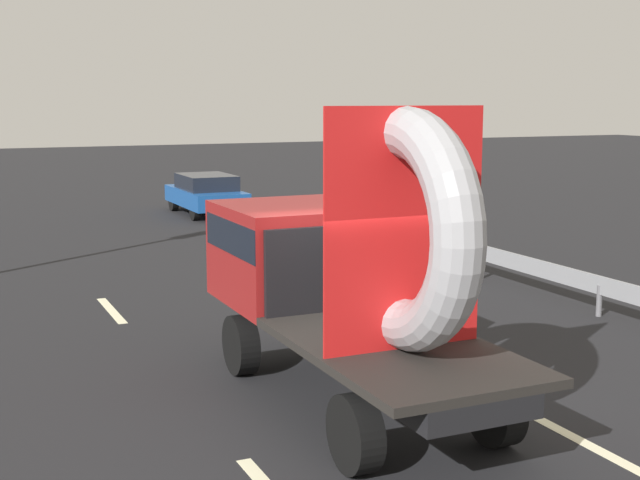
# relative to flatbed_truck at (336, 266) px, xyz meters

# --- Properties ---
(ground_plane) EXTENTS (120.00, 120.00, 0.00)m
(ground_plane) POSITION_rel_flatbed_truck_xyz_m (0.27, -0.62, -1.66)
(ground_plane) COLOR black
(flatbed_truck) EXTENTS (2.02, 5.57, 3.66)m
(flatbed_truck) POSITION_rel_flatbed_truck_xyz_m (0.00, 0.00, 0.00)
(flatbed_truck) COLOR black
(flatbed_truck) RESTS_ON ground_plane
(distant_sedan) EXTENTS (1.71, 3.98, 1.30)m
(distant_sedan) POSITION_rel_flatbed_truck_xyz_m (3.56, 17.35, -0.97)
(distant_sedan) COLOR black
(distant_sedan) RESTS_ON ground_plane
(guardrail) EXTENTS (0.10, 14.02, 0.71)m
(guardrail) POSITION_rel_flatbed_truck_xyz_m (5.85, 6.94, -1.13)
(guardrail) COLOR gray
(guardrail) RESTS_ON ground_plane
(lane_dash_left_far) EXTENTS (0.16, 2.03, 0.01)m
(lane_dash_left_far) POSITION_rel_flatbed_truck_xyz_m (-1.78, 5.58, -1.66)
(lane_dash_left_far) COLOR beige
(lane_dash_left_far) RESTS_ON ground_plane
(lane_dash_right_near) EXTENTS (0.16, 2.82, 0.01)m
(lane_dash_right_near) POSITION_rel_flatbed_truck_xyz_m (1.78, -2.46, -1.66)
(lane_dash_right_near) COLOR beige
(lane_dash_right_near) RESTS_ON ground_plane
(lane_dash_right_far) EXTENTS (0.16, 2.62, 0.01)m
(lane_dash_right_far) POSITION_rel_flatbed_truck_xyz_m (1.78, 5.71, -1.66)
(lane_dash_right_far) COLOR beige
(lane_dash_right_far) RESTS_ON ground_plane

